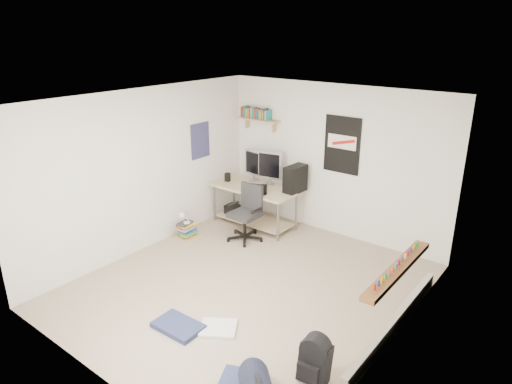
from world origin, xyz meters
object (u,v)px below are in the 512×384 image
Objects in this scene: office_chair at (245,212)px; desk at (254,206)px; backpack at (315,362)px; book_stack at (187,229)px.

desk is at bearing 111.79° from office_chair.
desk reaches higher than backpack.
office_chair is 1.03m from book_stack.
office_chair is 3.29m from backpack.
office_chair is (0.24, -0.55, 0.12)m from desk.
backpack is (2.56, -2.04, -0.29)m from office_chair.
book_stack is (-0.58, -1.07, -0.21)m from desk.
backpack is 3.71m from book_stack.
desk is 1.24m from book_stack.
office_chair is at bearing 134.65° from backpack.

